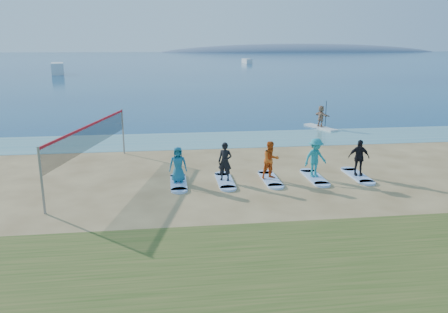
{
  "coord_description": "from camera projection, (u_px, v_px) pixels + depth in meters",
  "views": [
    {
      "loc": [
        -3.56,
        -16.68,
        5.99
      ],
      "look_at": [
        -1.12,
        2.0,
        1.1
      ],
      "focal_mm": 35.0,
      "sensor_mm": 36.0,
      "label": 1
    }
  ],
  "objects": [
    {
      "name": "boat_offshore_a",
      "position": [
        58.0,
        74.0,
        87.72
      ],
      "size": [
        3.82,
        7.74,
        2.25
      ],
      "primitive_type": "cube",
      "rotation": [
        0.0,
        0.0,
        0.22
      ],
      "color": "silver",
      "rests_on": "ground"
    },
    {
      "name": "student_1",
      "position": [
        225.0,
        162.0,
        19.22
      ],
      "size": [
        0.73,
        0.63,
        1.71
      ],
      "primitive_type": "imported",
      "rotation": [
        0.0,
        0.0,
        -0.42
      ],
      "color": "black",
      "rests_on": "surfboard_1"
    },
    {
      "name": "island_ridge",
      "position": [
        302.0,
        52.0,
        317.81
      ],
      "size": [
        220.0,
        56.0,
        18.0
      ],
      "primitive_type": "ellipsoid",
      "color": "slate",
      "rests_on": "ground"
    },
    {
      "name": "paddleboard",
      "position": [
        320.0,
        127.0,
        31.79
      ],
      "size": [
        1.7,
        3.06,
        0.12
      ],
      "primitive_type": "cube",
      "rotation": [
        0.0,
        0.0,
        0.36
      ],
      "color": "silver",
      "rests_on": "ground"
    },
    {
      "name": "student_4",
      "position": [
        359.0,
        157.0,
        20.01
      ],
      "size": [
        1.02,
        0.54,
        1.66
      ],
      "primitive_type": "imported",
      "rotation": [
        0.0,
        0.0,
        -0.14
      ],
      "color": "black",
      "rests_on": "surfboard_4"
    },
    {
      "name": "surfboard_2",
      "position": [
        270.0,
        179.0,
        19.71
      ],
      "size": [
        0.7,
        2.2,
        0.09
      ],
      "primitive_type": "cube",
      "color": "#9EC1F6",
      "rests_on": "ground"
    },
    {
      "name": "paddleboarder",
      "position": [
        321.0,
        116.0,
        31.58
      ],
      "size": [
        0.95,
        1.49,
        1.54
      ],
      "primitive_type": "imported",
      "rotation": [
        0.0,
        0.0,
        1.95
      ],
      "color": "tan",
      "rests_on": "paddleboard"
    },
    {
      "name": "student_2",
      "position": [
        271.0,
        160.0,
        19.48
      ],
      "size": [
        0.99,
        0.87,
        1.7
      ],
      "primitive_type": "imported",
      "rotation": [
        0.0,
        0.0,
        0.31
      ],
      "color": "#D35516",
      "rests_on": "surfboard_2"
    },
    {
      "name": "surfboard_4",
      "position": [
        357.0,
        176.0,
        20.23
      ],
      "size": [
        0.7,
        2.2,
        0.09
      ],
      "primitive_type": "cube",
      "color": "#9EC1F6",
      "rests_on": "ground"
    },
    {
      "name": "shallow_water",
      "position": [
        224.0,
        139.0,
        28.04
      ],
      "size": [
        600.0,
        600.0,
        0.0
      ],
      "primitive_type": "plane",
      "color": "teal",
      "rests_on": "ground"
    },
    {
      "name": "student_3",
      "position": [
        315.0,
        158.0,
        19.73
      ],
      "size": [
        1.3,
        0.99,
        1.78
      ],
      "primitive_type": "imported",
      "rotation": [
        0.0,
        0.0,
        0.32
      ],
      "color": "teal",
      "rests_on": "surfboard_3"
    },
    {
      "name": "student_0",
      "position": [
        178.0,
        165.0,
        18.98
      ],
      "size": [
        0.8,
        0.54,
        1.58
      ],
      "primitive_type": "imported",
      "rotation": [
        0.0,
        0.0,
        -0.05
      ],
      "color": "#1B6382",
      "rests_on": "surfboard_0"
    },
    {
      "name": "volleyball_net",
      "position": [
        90.0,
        137.0,
        19.69
      ],
      "size": [
        2.14,
        8.85,
        2.5
      ],
      "rotation": [
        0.0,
        0.0,
        -0.23
      ],
      "color": "gray",
      "rests_on": "ground"
    },
    {
      "name": "surfboard_0",
      "position": [
        178.0,
        183.0,
        19.19
      ],
      "size": [
        0.7,
        2.2,
        0.09
      ],
      "primitive_type": "cube",
      "color": "#9EC1F6",
      "rests_on": "ground"
    },
    {
      "name": "ground",
      "position": [
        257.0,
        194.0,
        17.96
      ],
      "size": [
        600.0,
        600.0,
        0.0
      ],
      "primitive_type": "plane",
      "color": "tan",
      "rests_on": "ground"
    },
    {
      "name": "surfboard_3",
      "position": [
        314.0,
        177.0,
        19.97
      ],
      "size": [
        0.7,
        2.2,
        0.09
      ],
      "primitive_type": "cube",
      "color": "#9EC1F6",
      "rests_on": "ground"
    },
    {
      "name": "surfboard_1",
      "position": [
        225.0,
        181.0,
        19.45
      ],
      "size": [
        0.7,
        2.2,
        0.09
      ],
      "primitive_type": "cube",
      "color": "#9EC1F6",
      "rests_on": "ground"
    },
    {
      "name": "ocean",
      "position": [
        175.0,
        59.0,
        171.52
      ],
      "size": [
        600.0,
        600.0,
        0.0
      ],
      "primitive_type": "plane",
      "color": "navy",
      "rests_on": "ground"
    },
    {
      "name": "boat_offshore_b",
      "position": [
        247.0,
        63.0,
        135.65
      ],
      "size": [
        2.31,
        6.43,
        1.38
      ],
      "primitive_type": "cube",
      "rotation": [
        0.0,
        0.0,
        0.08
      ],
      "color": "silver",
      "rests_on": "ground"
    }
  ]
}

